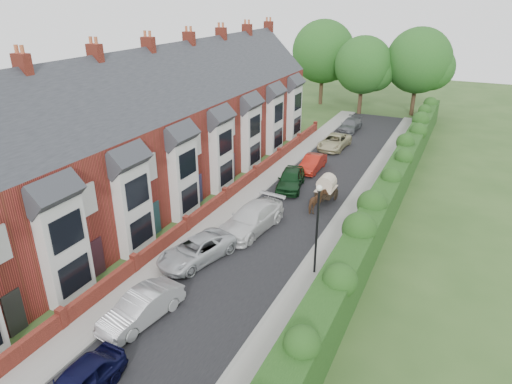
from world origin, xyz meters
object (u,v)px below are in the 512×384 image
(car_grey, at_px, (350,125))
(horse_cart, at_px, (326,186))
(car_silver_a, at_px, (141,308))
(car_green, at_px, (291,179))
(lamppost, at_px, (317,219))
(car_silver_b, at_px, (196,250))
(car_navy, at_px, (79,383))
(car_white, at_px, (252,219))
(car_red, at_px, (312,163))
(car_beige, at_px, (334,142))
(horse, at_px, (318,202))

(car_grey, xyz_separation_m, horse_cart, (3.17, -18.77, 0.52))
(car_silver_a, relative_size, car_green, 0.96)
(lamppost, height_order, car_silver_b, lamppost)
(lamppost, distance_m, car_green, 11.93)
(car_navy, xyz_separation_m, car_grey, (-0.20, 39.40, -0.01))
(car_navy, relative_size, horse_cart, 1.37)
(car_navy, relative_size, car_white, 0.71)
(car_navy, height_order, car_silver_b, same)
(lamppost, relative_size, car_white, 0.94)
(car_red, bearing_deg, car_beige, 90.37)
(car_white, relative_size, car_beige, 1.14)
(car_white, height_order, car_green, car_white)
(car_navy, height_order, car_beige, car_beige)
(lamppost, height_order, horse_cart, lamppost)
(car_silver_b, bearing_deg, car_white, 90.01)
(car_grey, relative_size, horse, 2.53)
(lamppost, bearing_deg, car_green, 117.80)
(car_beige, height_order, car_grey, car_beige)
(car_silver_a, height_order, car_green, car_green)
(lamppost, bearing_deg, car_white, 149.94)
(car_red, xyz_separation_m, car_grey, (-0.26, 13.28, -0.01))
(car_silver_b, xyz_separation_m, car_grey, (0.97, 29.49, -0.01))
(car_green, height_order, car_grey, car_green)
(car_silver_b, distance_m, car_grey, 29.51)
(car_silver_b, distance_m, car_beige, 22.84)
(car_white, distance_m, horse, 5.16)
(car_silver_a, xyz_separation_m, car_white, (0.71, 10.01, 0.09))
(lamppost, bearing_deg, car_beige, 103.80)
(car_silver_a, bearing_deg, horse_cart, 86.23)
(car_silver_a, height_order, horse, horse)
(car_green, bearing_deg, car_silver_b, -106.86)
(lamppost, xyz_separation_m, car_green, (-5.44, 10.31, -2.53))
(car_green, bearing_deg, car_red, 74.25)
(car_navy, xyz_separation_m, horse, (2.97, 18.72, 0.08))
(car_navy, bearing_deg, car_green, 92.45)
(car_green, distance_m, horse, 4.41)
(horse, bearing_deg, car_green, -35.24)
(lamppost, height_order, car_grey, lamppost)
(car_green, relative_size, horse_cart, 1.59)
(car_silver_b, relative_size, car_red, 1.20)
(car_navy, distance_m, horse_cart, 20.85)
(car_green, bearing_deg, car_beige, 76.63)
(car_white, height_order, horse, car_white)
(car_silver_a, xyz_separation_m, car_red, (0.73, 21.66, -0.05))
(lamppost, xyz_separation_m, horse_cart, (-2.26, 9.15, -2.13))
(horse, distance_m, horse_cart, 1.95)
(lamppost, relative_size, car_red, 1.30)
(lamppost, distance_m, car_beige, 22.03)
(car_white, xyz_separation_m, car_green, (-0.25, 7.31, -0.03))
(car_navy, distance_m, horse, 18.96)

